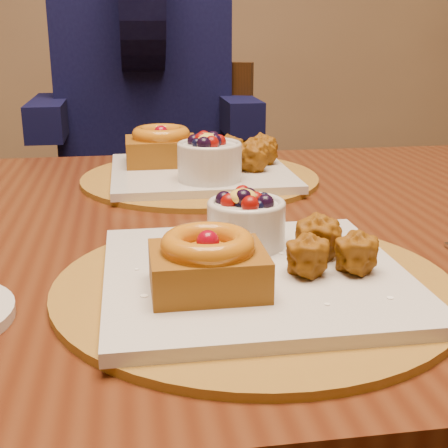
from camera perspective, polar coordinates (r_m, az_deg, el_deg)
The scene contains 5 objects.
dining_table at distance 0.83m, azimuth -0.34°, elevation -4.81°, with size 1.60×0.90×0.76m.
place_setting_near at distance 0.59m, azimuth 2.55°, elevation -3.89°, with size 0.38×0.38×0.08m.
place_setting_far at distance 1.00m, azimuth -2.37°, elevation 5.44°, with size 0.38×0.38×0.09m.
chair_far at distance 1.58m, azimuth -6.26°, elevation -0.47°, with size 0.57×0.57×0.91m.
diner at distance 1.64m, azimuth -7.54°, elevation 14.87°, with size 0.53×0.50×0.86m.
Camera 1 is at (-0.07, -0.79, 0.99)m, focal length 50.00 mm.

